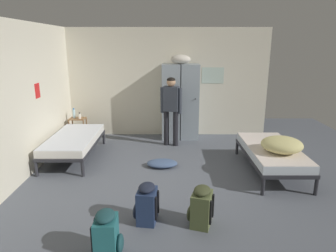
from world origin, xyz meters
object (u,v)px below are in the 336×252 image
at_px(locker_bank, 181,100).
at_px(person_traveler, 172,105).
at_px(bed_right, 273,152).
at_px(shelf_unit, 79,127).
at_px(lotion_bottle, 81,116).
at_px(water_bottle, 75,113).
at_px(bedding_heap, 283,145).
at_px(backpack_olive, 202,207).
at_px(clothes_pile_denim, 163,163).
at_px(bed_left_rear, 75,140).
at_px(backpack_teal, 108,235).
at_px(backpack_navy, 147,204).

relative_size(locker_bank, person_traveler, 1.30).
relative_size(locker_bank, bed_right, 1.09).
distance_m(shelf_unit, lotion_bottle, 0.30).
relative_size(person_traveler, water_bottle, 6.55).
bearing_deg(bedding_heap, bed_right, 102.95).
bearing_deg(backpack_olive, clothes_pile_denim, 105.53).
bearing_deg(bed_left_rear, bed_right, -10.19).
distance_m(backpack_teal, clothes_pile_denim, 2.62).
height_order(locker_bank, person_traveler, locker_bank).
relative_size(shelf_unit, bedding_heap, 0.80).
distance_m(backpack_teal, backpack_olive, 1.26).
xyz_separation_m(backpack_olive, clothes_pile_denim, (-0.54, 1.95, -0.19)).
bearing_deg(shelf_unit, bed_right, -24.34).
relative_size(locker_bank, water_bottle, 8.50).
bearing_deg(clothes_pile_denim, bedding_heap, -13.61).
bearing_deg(bed_right, water_bottle, 155.84).
bearing_deg(locker_bank, backpack_navy, -98.93).
relative_size(water_bottle, clothes_pile_denim, 0.41).
distance_m(bedding_heap, clothes_pile_denim, 2.23).
distance_m(locker_bank, lotion_bottle, 2.48).
bearing_deg(water_bottle, lotion_bottle, -21.80).
xyz_separation_m(shelf_unit, person_traveler, (2.28, -0.35, 0.62)).
distance_m(person_traveler, lotion_bottle, 2.25).
bearing_deg(person_traveler, shelf_unit, 171.33).
bearing_deg(locker_bank, backpack_teal, -102.49).
bearing_deg(lotion_bottle, water_bottle, 158.20).
bearing_deg(clothes_pile_denim, backpack_teal, -102.55).
relative_size(bed_left_rear, bed_right, 1.00).
bearing_deg(person_traveler, bed_left_rear, -157.91).
xyz_separation_m(bed_right, water_bottle, (-4.20, 1.89, 0.30)).
bearing_deg(clothes_pile_denim, backpack_navy, -95.37).
relative_size(shelf_unit, lotion_bottle, 3.72).
relative_size(bed_right, water_bottle, 7.80).
distance_m(locker_bank, backpack_olive, 3.90).
height_order(water_bottle, backpack_navy, water_bottle).
xyz_separation_m(locker_bank, shelf_unit, (-2.51, -0.25, -0.62)).
bearing_deg(lotion_bottle, backpack_olive, -54.15).
relative_size(locker_bank, backpack_olive, 3.76).
bearing_deg(water_bottle, bedding_heap, -26.91).
bearing_deg(bed_left_rear, backpack_olive, -45.43).
xyz_separation_m(shelf_unit, lotion_bottle, (0.07, -0.04, 0.29)).
bearing_deg(backpack_navy, bed_right, 36.77).
xyz_separation_m(bed_left_rear, lotion_bottle, (-0.18, 1.13, 0.26)).
distance_m(water_bottle, backpack_teal, 4.52).
distance_m(shelf_unit, backpack_teal, 4.46).
xyz_separation_m(bed_left_rear, backpack_olive, (2.39, -2.42, -0.12)).
bearing_deg(backpack_olive, lotion_bottle, 125.85).
bearing_deg(lotion_bottle, clothes_pile_denim, -38.32).
distance_m(lotion_bottle, backpack_olive, 4.40).
height_order(shelf_unit, lotion_bottle, lotion_bottle).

